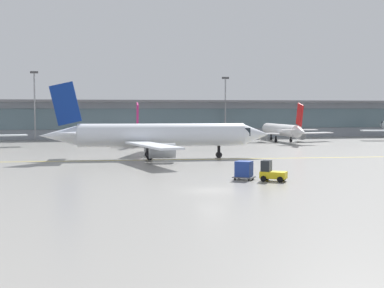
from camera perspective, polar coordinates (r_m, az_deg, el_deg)
The scene contains 10 objects.
ground_plane at distance 48.02m, azimuth 2.00°, elevation -5.02°, with size 400.00×400.00×0.00m, color gray.
taxiway_centreline_stripe at distance 77.08m, azimuth -3.02°, elevation -1.70°, with size 110.00×0.36×0.01m, color yellow.
terminal_concourse at distance 136.75m, azimuth -6.77°, elevation 2.72°, with size 214.70×11.00×9.60m.
gate_airplane_2 at distance 114.09m, azimuth -6.19°, elevation 1.36°, with size 24.28×26.09×8.65m.
gate_airplane_3 at distance 120.96m, azimuth 9.59°, elevation 1.46°, with size 24.27×26.00×8.64m.
taxiing_regional_jet at distance 78.77m, azimuth -3.56°, elevation 0.89°, with size 34.20×31.77×11.33m.
baggage_tug at distance 54.74m, azimuth 8.51°, elevation -3.04°, with size 2.94×2.63×2.10m.
cargo_dolly_lead at distance 55.51m, azimuth 5.59°, elevation -2.75°, with size 2.64×2.50×1.94m.
apron_light_mast_1 at distance 128.58m, azimuth -16.52°, elevation 4.23°, with size 1.80×0.36×16.07m.
apron_light_mast_2 at distance 134.49m, azimuth 3.59°, elevation 4.21°, with size 1.80×0.36×15.41m.
Camera 1 is at (-10.98, -46.17, 7.33)m, focal length 49.73 mm.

